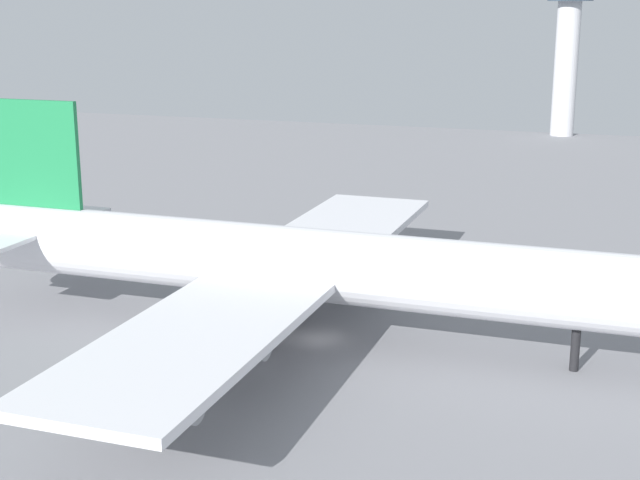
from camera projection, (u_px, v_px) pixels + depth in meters
name	position (u px, v px, depth m)	size (l,w,h in m)	color
ground_plane	(320.00, 339.00, 76.36)	(281.16, 281.16, 0.00)	gray
cargo_airplane	(314.00, 266.00, 74.93)	(70.29, 62.05, 19.21)	silver
control_tower	(568.00, 42.00, 193.77)	(9.53, 9.53, 32.82)	silver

